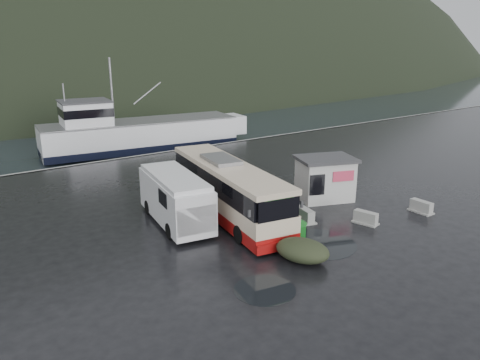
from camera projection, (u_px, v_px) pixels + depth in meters
ground at (253, 233)px, 25.02m from camera, size 160.00×160.00×0.00m
quay_edge at (114, 160)px, 40.59m from camera, size 160.00×0.60×1.50m
coach_bus at (228, 215)px, 27.57m from camera, size 4.87×12.12×3.33m
white_van at (176, 222)px, 26.52m from camera, size 3.38×7.08×2.84m
waste_bin_left at (285, 225)px, 26.19m from camera, size 0.98×0.98×1.35m
waste_bin_right at (294, 240)px, 24.16m from camera, size 1.25×1.25×1.34m
dome_tent at (302, 260)px, 21.92m from camera, size 2.68×3.11×1.03m
ticket_kiosk at (324, 199)px, 30.46m from camera, size 4.30×3.79×2.79m
jersey_barrier_a at (305, 221)px, 26.74m from camera, size 1.06×1.63×0.75m
jersey_barrier_b at (365, 223)px, 26.37m from camera, size 1.02×1.54×0.71m
jersey_barrier_c at (421, 212)px, 28.11m from camera, size 0.75×1.45×0.72m
fishing_trawler at (141, 137)px, 50.13m from camera, size 24.56×8.34×9.63m
puddles at (297, 240)px, 24.19m from camera, size 9.92×9.84×0.01m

